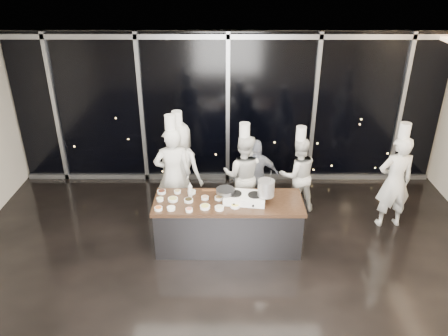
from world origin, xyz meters
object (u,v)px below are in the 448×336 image
(frying_pan, at_px, (225,190))
(guest, at_px, (256,177))
(stock_pot, at_px, (266,188))
(chef_far_left, at_px, (173,175))
(demo_counter, at_px, (228,224))
(chef_left, at_px, (179,168))
(stove, at_px, (245,198))
(chef_right, at_px, (298,174))
(chef_center, at_px, (244,175))
(chef_side, at_px, (395,181))

(frying_pan, bearing_deg, guest, 69.02)
(stock_pot, height_order, chef_far_left, chef_far_left)
(demo_counter, distance_m, chef_left, 1.58)
(stove, bearing_deg, chef_far_left, 153.75)
(frying_pan, xyz_separation_m, chef_right, (1.39, 1.17, -0.30))
(stock_pot, bearing_deg, chef_left, 140.62)
(frying_pan, height_order, chef_right, chef_right)
(chef_far_left, bearing_deg, stock_pot, 139.61)
(chef_center, distance_m, guest, 0.25)
(chef_far_left, bearing_deg, chef_center, 179.64)
(demo_counter, xyz_separation_m, chef_side, (2.97, 0.68, 0.45))
(stove, height_order, chef_center, chef_center)
(chef_left, height_order, chef_side, chef_left)
(demo_counter, relative_size, frying_pan, 4.42)
(chef_side, bearing_deg, chef_left, -13.67)
(demo_counter, xyz_separation_m, chef_center, (0.29, 1.09, 0.37))
(stove, bearing_deg, chef_left, 142.34)
(chef_right, bearing_deg, chef_center, -3.21)
(stock_pot, height_order, chef_left, chef_left)
(chef_right, bearing_deg, chef_left, -9.71)
(demo_counter, height_order, stove, stove)
(frying_pan, height_order, stock_pot, stock_pot)
(demo_counter, height_order, guest, guest)
(chef_center, bearing_deg, demo_counter, 85.24)
(chef_center, relative_size, chef_side, 0.92)
(frying_pan, xyz_separation_m, stock_pot, (0.66, -0.11, 0.11))
(guest, xyz_separation_m, chef_side, (2.44, -0.45, 0.15))
(demo_counter, distance_m, chef_far_left, 1.40)
(demo_counter, relative_size, stove, 3.43)
(frying_pan, xyz_separation_m, chef_center, (0.35, 1.04, -0.25))
(chef_side, bearing_deg, chef_far_left, -8.53)
(chef_left, height_order, guest, chef_left)
(chef_far_left, relative_size, chef_left, 1.03)
(stove, xyz_separation_m, chef_left, (-1.19, 1.20, -0.05))
(frying_pan, bearing_deg, stove, -2.36)
(guest, bearing_deg, stock_pot, 80.24)
(chef_far_left, relative_size, guest, 1.38)
(chef_left, distance_m, guest, 1.46)
(guest, bearing_deg, stove, 63.62)
(stock_pot, xyz_separation_m, chef_left, (-1.52, 1.25, -0.26))
(chef_center, bearing_deg, stock_pot, 115.53)
(demo_counter, height_order, chef_far_left, chef_far_left)
(stove, bearing_deg, guest, 84.65)
(chef_far_left, height_order, chef_left, chef_far_left)
(chef_far_left, bearing_deg, frying_pan, 128.80)
(chef_left, bearing_deg, chef_far_left, 102.05)
(frying_pan, relative_size, chef_side, 0.28)
(chef_left, relative_size, chef_side, 1.01)
(demo_counter, xyz_separation_m, chef_left, (-0.92, 1.20, 0.46))
(demo_counter, bearing_deg, stock_pot, -5.26)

